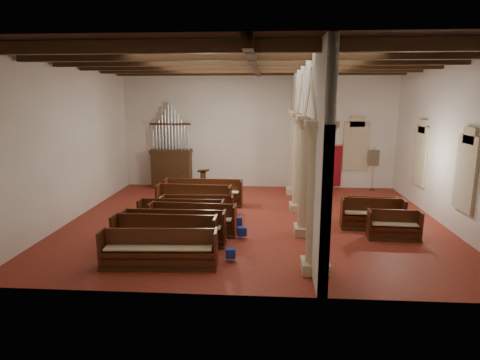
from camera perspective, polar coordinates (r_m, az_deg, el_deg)
name	(u,v)px	position (r m, az deg, el deg)	size (l,w,h in m)	color
floor	(254,220)	(15.53, 2.05, -5.74)	(14.00, 14.00, 0.00)	maroon
ceiling	(256,58)	(14.87, 2.22, 16.89)	(14.00, 14.00, 0.00)	black
wall_back	(258,130)	(20.88, 2.64, 7.16)	(14.00, 0.02, 6.00)	white
wall_front	(247,172)	(8.97, 0.95, 1.08)	(14.00, 0.02, 6.00)	white
wall_left	(72,141)	(16.65, -22.81, 5.10)	(0.02, 12.00, 6.00)	white
wall_right	(450,144)	(16.28, 27.68, 4.54)	(0.02, 12.00, 6.00)	white
ceiling_beams	(255,64)	(14.86, 2.22, 16.20)	(13.80, 11.80, 0.30)	#3D2713
arcade	(304,128)	(14.91, 9.14, 7.37)	(0.90, 11.90, 6.00)	#C6BC93
window_right_a	(467,174)	(15.03, 29.57, 0.77)	(0.03, 1.00, 2.20)	#306C56
window_right_b	(421,156)	(18.66, 24.36, 3.11)	(0.03, 1.00, 2.20)	#306C56
window_back	(356,146)	(21.42, 16.16, 4.67)	(1.00, 0.03, 2.20)	#306C56
pipe_organ	(171,161)	(21.16, -9.72, 2.62)	(2.10, 0.85, 4.40)	#3D2713
lectern	(203,184)	(19.51, -5.26, -0.52)	(0.64, 0.67, 1.30)	#3C2213
dossal_curtain	(326,166)	(21.24, 12.08, 2.00)	(1.80, 0.07, 2.17)	maroon
processional_banner	(373,175)	(21.36, 18.37, 0.65)	(0.51, 0.65, 2.22)	#3D2713
hymnal_box_a	(230,253)	(11.75, -1.37, -10.37)	(0.28, 0.23, 0.28)	navy
hymnal_box_b	(242,231)	(13.52, 0.26, -7.31)	(0.30, 0.24, 0.30)	navy
hymnal_box_c	(238,221)	(14.58, -0.33, -5.87)	(0.30, 0.24, 0.30)	navy
tube_heater_a	(158,259)	(11.79, -11.63, -10.96)	(0.11, 0.11, 1.07)	silver
tube_heater_b	(196,257)	(11.75, -6.27, -10.85)	(0.09, 0.09, 0.88)	white
nave_pew_0	(159,255)	(11.55, -11.42, -10.41)	(3.27, 0.91, 1.07)	#3D2713
nave_pew_1	(165,240)	(12.61, -10.63, -8.35)	(3.20, 0.78, 1.13)	#3D2713
nave_pew_2	(174,233)	(13.15, -9.32, -7.49)	(3.30, 0.74, 1.11)	#3D2713
nave_pew_3	(193,224)	(14.01, -6.74, -6.25)	(3.04, 0.88, 1.07)	#3D2713
nave_pew_4	(181,218)	(14.76, -8.33, -5.42)	(3.09, 0.69, 1.02)	#3D2713
nave_pew_5	(198,212)	(15.55, -6.01, -4.56)	(2.76, 0.76, 0.96)	#3D2713
nave_pew_6	(194,203)	(16.57, -6.56, -3.33)	(3.11, 0.93, 1.14)	#3D2713
nave_pew_7	(203,197)	(17.60, -5.22, -2.40)	(3.41, 0.85, 1.15)	#3D2713
aisle_pew_0	(394,229)	(14.39, 21.01, -6.59)	(1.73, 0.74, 0.97)	#3D2713
aisle_pew_1	(372,219)	(15.21, 18.28, -5.26)	(2.24, 0.87, 1.10)	#3D2713
aisle_pew_2	(371,214)	(16.03, 18.09, -4.57)	(1.97, 0.72, 0.96)	#3D2713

